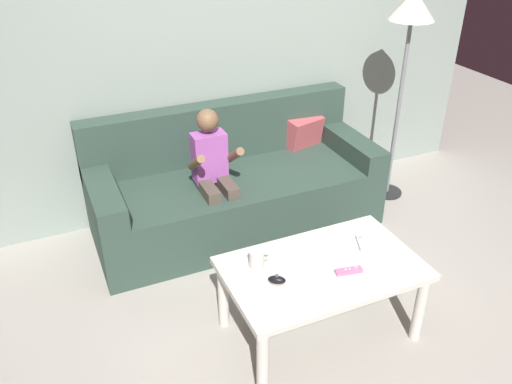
% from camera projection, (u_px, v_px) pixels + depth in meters
% --- Properties ---
extents(ground_plane, '(8.69, 8.69, 0.00)m').
position_uv_depth(ground_plane, '(331.00, 334.00, 2.96)').
color(ground_plane, '#9E998E').
extents(wall_back, '(4.35, 0.05, 2.50)m').
position_uv_depth(wall_back, '(219.00, 41.00, 3.66)').
color(wall_back, gray).
rests_on(wall_back, ground).
extents(couch, '(2.01, 0.80, 0.85)m').
position_uv_depth(couch, '(235.00, 188.00, 3.80)').
color(couch, '#2D4238').
rests_on(couch, ground).
extents(person_seated_on_couch, '(0.31, 0.38, 0.96)m').
position_uv_depth(person_seated_on_couch, '(214.00, 173.00, 3.46)').
color(person_seated_on_couch, '#4C4238').
rests_on(person_seated_on_couch, ground).
extents(coffee_table, '(1.03, 0.63, 0.46)m').
position_uv_depth(coffee_table, '(322.00, 276.00, 2.79)').
color(coffee_table, beige).
rests_on(coffee_table, ground).
extents(game_remote_white_near_edge, '(0.09, 0.14, 0.03)m').
position_uv_depth(game_remote_white_near_edge, '(361.00, 243.00, 2.91)').
color(game_remote_white_near_edge, white).
rests_on(game_remote_white_near_edge, coffee_table).
extents(nunchuk_black, '(0.10, 0.09, 0.05)m').
position_uv_depth(nunchuk_black, '(277.00, 280.00, 2.63)').
color(nunchuk_black, black).
rests_on(nunchuk_black, coffee_table).
extents(game_remote_pink_far_corner, '(0.14, 0.06, 0.03)m').
position_uv_depth(game_remote_pink_far_corner, '(349.00, 271.00, 2.70)').
color(game_remote_pink_far_corner, pink).
rests_on(game_remote_pink_far_corner, coffee_table).
extents(coffee_mug, '(0.12, 0.08, 0.09)m').
position_uv_depth(coffee_mug, '(257.00, 258.00, 2.74)').
color(coffee_mug, silver).
rests_on(coffee_mug, coffee_table).
extents(floor_lamp, '(0.32, 0.32, 1.58)m').
position_uv_depth(floor_lamp, '(411.00, 22.00, 3.65)').
color(floor_lamp, black).
rests_on(floor_lamp, ground).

